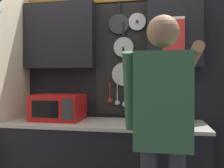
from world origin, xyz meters
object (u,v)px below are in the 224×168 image
at_px(microwave, 58,107).
at_px(utensil_crock, 173,115).
at_px(knife_block, 147,113).
at_px(person, 163,120).

relative_size(microwave, utensil_crock, 1.71).
height_order(knife_block, utensil_crock, utensil_crock).
height_order(microwave, utensil_crock, utensil_crock).
relative_size(knife_block, person, 0.15).
distance_m(microwave, knife_block, 0.92).
height_order(utensil_crock, person, person).
xyz_separation_m(microwave, person, (1.06, -0.72, 0.01)).
distance_m(microwave, utensil_crock, 1.16).
xyz_separation_m(microwave, utensil_crock, (1.16, 0.00, -0.05)).
bearing_deg(utensil_crock, person, -98.53).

